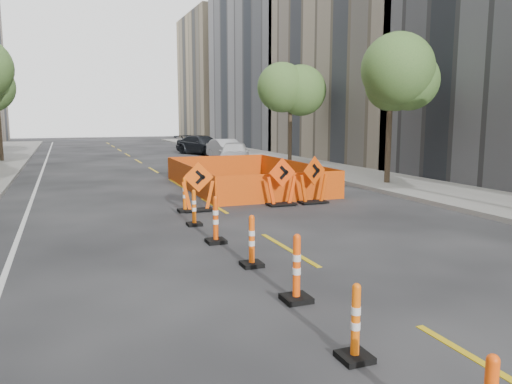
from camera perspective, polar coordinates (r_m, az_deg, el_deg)
name	(u,v)px	position (r m, az deg, el deg)	size (l,w,h in m)	color
ground_plane	(397,314)	(8.12, 15.86, -13.23)	(140.00, 140.00, 0.00)	black
sidewalk_right	(398,183)	(22.74, 15.94, 0.97)	(4.00, 90.00, 0.15)	gray
bld_right_c	(392,58)	(37.02, 15.32, 14.58)	(12.00, 16.00, 14.00)	gray
bld_right_d	(292,45)	(51.47, 4.15, 16.46)	(12.00, 18.00, 20.00)	gray
bld_right_e	(233,78)	(68.29, -2.62, 12.85)	(12.00, 14.00, 16.00)	tan
tree_r_b	(391,79)	(22.25, 15.16, 12.33)	(2.80, 2.80, 5.95)	#382B1E
tree_r_c	(290,91)	(30.90, 3.96, 11.49)	(2.80, 2.80, 5.95)	#382B1E
channelizer_2	(356,322)	(6.41, 11.31, -14.37)	(0.39, 0.39, 0.99)	#F4600A
channelizer_3	(297,268)	(8.16, 4.66, -8.63)	(0.44, 0.44, 1.12)	#FF4D0A
channelizer_4	(252,241)	(9.98, -0.49, -5.60)	(0.41, 0.41, 1.05)	#FF550A
channelizer_5	(216,220)	(11.83, -4.63, -3.16)	(0.45, 0.45, 1.13)	#E14609
channelizer_6	(194,208)	(13.79, -7.09, -1.79)	(0.39, 0.39, 1.00)	#EA5A09
channelizer_7	(185,195)	(15.80, -8.15, -0.31)	(0.43, 0.43, 1.09)	#DD5809
chevron_sign_left	(198,187)	(15.80, -6.61, 0.59)	(1.04, 0.63, 1.56)	#FE540A
chevron_sign_center	(282,182)	(16.73, 2.95, 1.16)	(1.08, 0.65, 1.61)	#FF440A
chevron_sign_right	(314,180)	(17.24, 6.60, 1.38)	(1.09, 0.65, 1.63)	#D84409
safety_fence	(244,175)	(21.16, -1.40, 1.95)	(4.84, 8.24, 1.03)	#FF4D0D
parked_car_near	(234,154)	(29.78, -2.48, 4.36)	(1.80, 4.47, 1.52)	silver
parked_car_mid	(226,149)	(34.84, -3.43, 4.88)	(1.49, 4.28, 1.41)	#9D9DA2
parked_car_far	(203,145)	(39.85, -6.13, 5.37)	(2.09, 5.13, 1.49)	black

